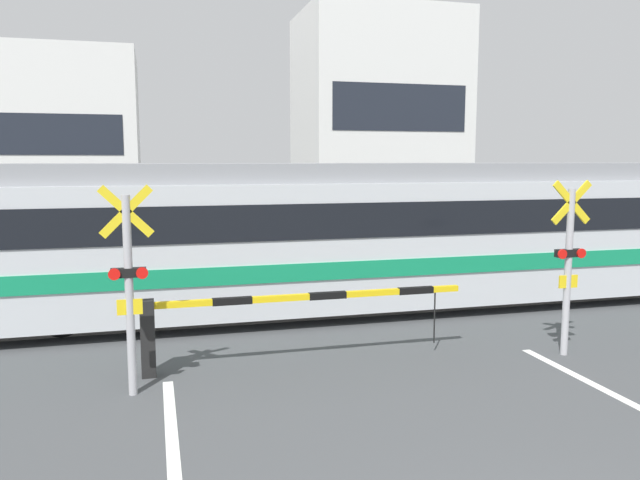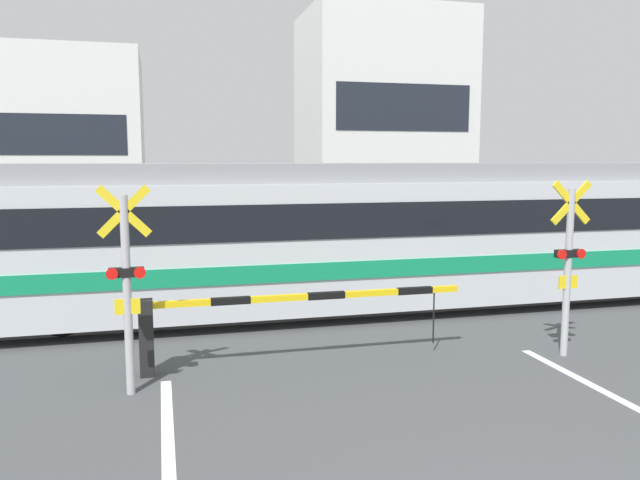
% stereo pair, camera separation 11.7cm
% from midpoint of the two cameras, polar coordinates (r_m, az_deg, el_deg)
% --- Properties ---
extents(rail_track_near, '(50.00, 0.10, 0.08)m').
position_cam_midpoint_polar(rail_track_near, '(12.11, -0.21, -7.09)').
color(rail_track_near, gray).
rests_on(rail_track_near, ground_plane).
extents(rail_track_far, '(50.00, 0.10, 0.08)m').
position_cam_midpoint_polar(rail_track_far, '(13.47, -1.72, -5.62)').
color(rail_track_far, gray).
rests_on(rail_track_far, ground_plane).
extents(commuter_train, '(21.88, 2.91, 2.99)m').
position_cam_midpoint_polar(commuter_train, '(13.20, 8.43, 0.94)').
color(commuter_train, silver).
rests_on(commuter_train, ground_plane).
extents(crossing_barrier_near, '(4.89, 0.20, 1.11)m').
position_cam_midpoint_polar(crossing_barrier_near, '(9.25, -6.50, -6.72)').
color(crossing_barrier_near, black).
rests_on(crossing_barrier_near, ground_plane).
extents(crossing_barrier_far, '(4.89, 0.20, 1.11)m').
position_cam_midpoint_polar(crossing_barrier_far, '(15.85, 2.38, -0.80)').
color(crossing_barrier_far, black).
rests_on(crossing_barrier_far, ground_plane).
extents(crossing_signal_left, '(0.68, 0.15, 2.75)m').
position_cam_midpoint_polar(crossing_signal_left, '(8.39, -16.88, -3.62)').
color(crossing_signal_left, '#B2B2B7').
rests_on(crossing_signal_left, ground_plane).
extents(crossing_signal_right, '(0.68, 0.15, 2.75)m').
position_cam_midpoint_polar(crossing_signal_right, '(10.39, 22.06, -1.78)').
color(crossing_signal_right, '#B2B2B7').
rests_on(crossing_signal_right, ground_plane).
extents(pedestrian, '(0.38, 0.22, 1.62)m').
position_cam_midpoint_polar(pedestrian, '(18.54, -3.50, 0.72)').
color(pedestrian, brown).
rests_on(pedestrian, ground_plane).
extents(building_left_of_street, '(6.14, 5.27, 7.19)m').
position_cam_midpoint_polar(building_left_of_street, '(26.77, -22.39, 7.94)').
color(building_left_of_street, white).
rests_on(building_left_of_street, ground_plane).
extents(building_right_of_street, '(6.81, 5.27, 9.39)m').
position_cam_midpoint_polar(building_right_of_street, '(28.28, 5.79, 10.62)').
color(building_right_of_street, white).
rests_on(building_right_of_street, ground_plane).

